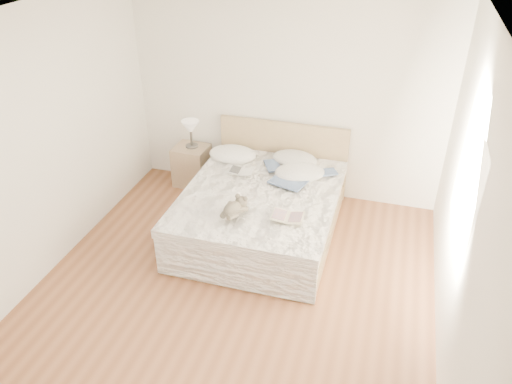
% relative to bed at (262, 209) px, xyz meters
% --- Properties ---
extents(floor, '(4.00, 4.50, 0.00)m').
position_rel_bed_xyz_m(floor, '(0.00, -1.19, -0.31)').
color(floor, brown).
rests_on(floor, ground).
extents(ceiling, '(4.00, 4.50, 0.00)m').
position_rel_bed_xyz_m(ceiling, '(0.00, -1.19, 2.39)').
color(ceiling, white).
rests_on(ceiling, ground).
extents(wall_back, '(4.00, 0.02, 2.70)m').
position_rel_bed_xyz_m(wall_back, '(0.00, 1.06, 1.04)').
color(wall_back, white).
rests_on(wall_back, ground).
extents(wall_left, '(0.02, 4.50, 2.70)m').
position_rel_bed_xyz_m(wall_left, '(-2.00, -1.19, 1.04)').
color(wall_left, white).
rests_on(wall_left, ground).
extents(wall_right, '(0.02, 4.50, 2.70)m').
position_rel_bed_xyz_m(wall_right, '(2.00, -1.19, 1.04)').
color(wall_right, white).
rests_on(wall_right, ground).
extents(window, '(0.02, 1.30, 1.10)m').
position_rel_bed_xyz_m(window, '(1.99, -0.89, 1.14)').
color(window, white).
rests_on(window, wall_right).
extents(bed, '(1.72, 2.14, 1.00)m').
position_rel_bed_xyz_m(bed, '(0.00, 0.00, 0.00)').
color(bed, tan).
rests_on(bed, floor).
extents(nightstand, '(0.47, 0.42, 0.56)m').
position_rel_bed_xyz_m(nightstand, '(-1.24, 0.82, -0.03)').
color(nightstand, '#9F8868').
rests_on(nightstand, floor).
extents(table_lamp, '(0.29, 0.29, 0.37)m').
position_rel_bed_xyz_m(table_lamp, '(-1.23, 0.85, 0.52)').
color(table_lamp, '#4E4A44').
rests_on(table_lamp, nightstand).
extents(pillow_left, '(0.63, 0.46, 0.18)m').
position_rel_bed_xyz_m(pillow_left, '(-0.58, 0.64, 0.33)').
color(pillow_left, white).
rests_on(pillow_left, bed).
extents(pillow_middle, '(0.64, 0.49, 0.17)m').
position_rel_bed_xyz_m(pillow_middle, '(0.21, 0.73, 0.33)').
color(pillow_middle, silver).
rests_on(pillow_middle, bed).
extents(pillow_right, '(0.72, 0.61, 0.18)m').
position_rel_bed_xyz_m(pillow_right, '(0.35, 0.41, 0.33)').
color(pillow_right, silver).
rests_on(pillow_right, bed).
extents(blouse, '(0.80, 0.83, 0.03)m').
position_rel_bed_xyz_m(blouse, '(0.30, 0.31, 0.32)').
color(blouse, '#374970').
rests_on(blouse, bed).
extents(photo_book, '(0.31, 0.22, 0.02)m').
position_rel_bed_xyz_m(photo_book, '(-0.34, 0.25, 0.32)').
color(photo_book, silver).
rests_on(photo_book, bed).
extents(childrens_book, '(0.36, 0.25, 0.02)m').
position_rel_bed_xyz_m(childrens_book, '(0.42, -0.55, 0.32)').
color(childrens_book, beige).
rests_on(childrens_book, bed).
extents(teddy_bear, '(0.28, 0.35, 0.16)m').
position_rel_bed_xyz_m(teddy_bear, '(-0.14, -0.68, 0.34)').
color(teddy_bear, brown).
rests_on(teddy_bear, bed).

